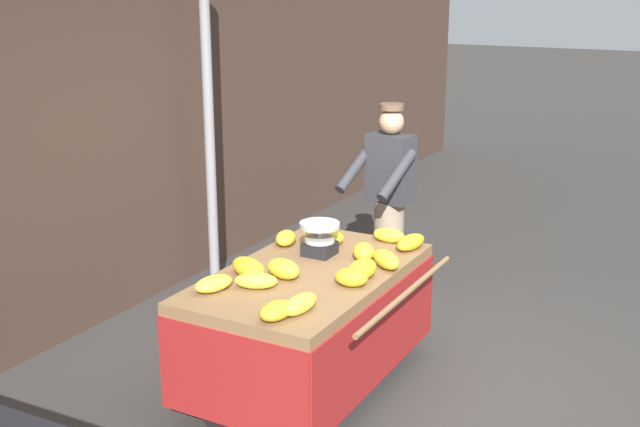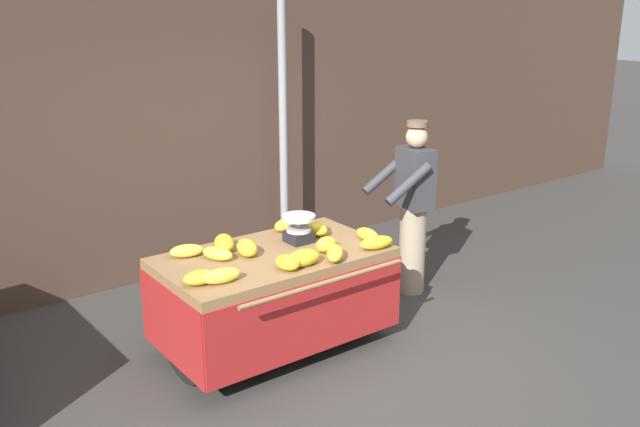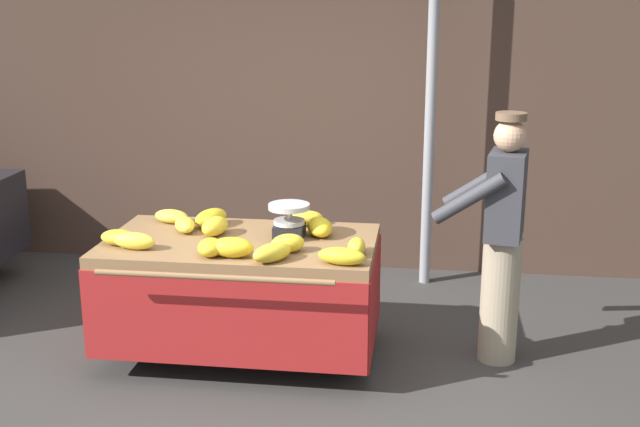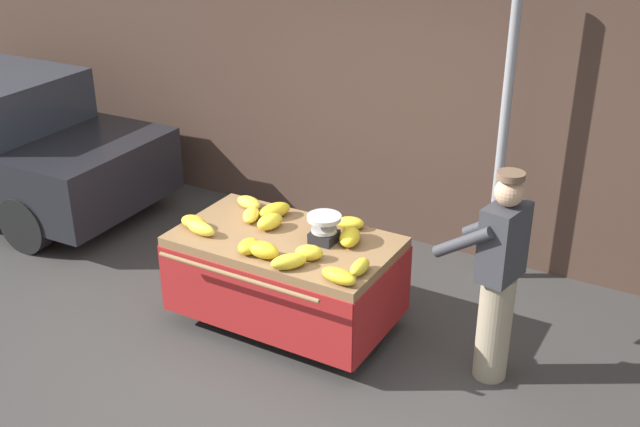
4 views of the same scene
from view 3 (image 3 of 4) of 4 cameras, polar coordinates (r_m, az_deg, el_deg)
name	(u,v)px [view 3 (image 3 of 4)]	position (r m, az deg, el deg)	size (l,w,h in m)	color
ground_plane	(250,393)	(5.15, -5.04, -12.79)	(60.00, 60.00, 0.00)	#383533
back_wall	(311,53)	(7.19, -0.67, 11.52)	(16.00, 0.24, 3.90)	#473328
street_pole	(430,119)	(6.71, 7.95, 6.77)	(0.09, 0.09, 2.89)	gray
banana_cart	(241,271)	(5.40, -5.72, -4.16)	(1.84, 1.25, 0.85)	olive
weighing_scale	(289,221)	(5.32, -2.24, -0.53)	(0.28, 0.28, 0.24)	black
banana_bunch_0	(185,225)	(5.56, -9.73, -0.80)	(0.13, 0.27, 0.10)	yellow
banana_bunch_1	(288,243)	(5.03, -2.34, -2.15)	(0.14, 0.22, 0.12)	yellow
banana_bunch_2	(357,247)	(4.98, 2.66, -2.42)	(0.11, 0.24, 0.11)	yellow
banana_bunch_3	(272,253)	(4.86, -3.48, -2.83)	(0.13, 0.28, 0.12)	yellow
banana_bunch_4	(134,241)	(5.23, -13.26, -1.93)	(0.12, 0.29, 0.11)	yellow
banana_bunch_5	(210,247)	(5.01, -7.92, -2.43)	(0.16, 0.21, 0.11)	gold
banana_bunch_6	(211,218)	(5.65, -7.88, -0.31)	(0.16, 0.30, 0.13)	gold
banana_bunch_7	(232,247)	(4.96, -6.36, -2.44)	(0.16, 0.27, 0.13)	gold
banana_bunch_8	(215,226)	(5.43, -7.59, -0.92)	(0.15, 0.25, 0.13)	yellow
banana_bunch_9	(172,216)	(5.79, -10.67, -0.20)	(0.15, 0.27, 0.10)	yellow
banana_bunch_10	(307,218)	(5.63, -0.95, -0.33)	(0.14, 0.23, 0.10)	yellow
banana_bunch_11	(342,256)	(4.80, 1.59, -3.10)	(0.14, 0.30, 0.11)	gold
banana_bunch_12	(119,237)	(5.35, -14.33, -1.68)	(0.16, 0.25, 0.10)	gold
banana_bunch_13	(320,227)	(5.38, -0.02, -0.97)	(0.16, 0.29, 0.13)	gold
vendor_person	(501,238)	(5.40, 12.96, -1.77)	(0.64, 0.59, 1.71)	gray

